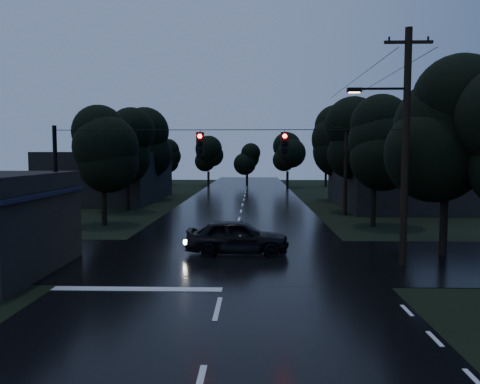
{
  "coord_description": "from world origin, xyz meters",
  "views": [
    {
      "loc": [
        1.12,
        -9.0,
        4.73
      ],
      "look_at": [
        0.41,
        14.21,
        2.89
      ],
      "focal_mm": 35.0,
      "sensor_mm": 36.0,
      "label": 1
    }
  ],
  "objects": [
    {
      "name": "tree_left_c",
      "position": [
        -10.2,
        40.0,
        5.99
      ],
      "size": [
        4.48,
        4.48,
        9.44
      ],
      "color": "black",
      "rests_on": "ground"
    },
    {
      "name": "span_signals",
      "position": [
        0.56,
        10.99,
        5.24
      ],
      "size": [
        15.0,
        0.37,
        1.12
      ],
      "color": "black",
      "rests_on": "ground"
    },
    {
      "name": "tree_left_b",
      "position": [
        -9.6,
        30.0,
        5.62
      ],
      "size": [
        4.2,
        4.2,
        8.85
      ],
      "color": "black",
      "rests_on": "ground"
    },
    {
      "name": "cross_street",
      "position": [
        0.0,
        12.0,
        0.0
      ],
      "size": [
        60.0,
        9.0,
        0.02
      ],
      "primitive_type": "cube",
      "color": "black",
      "rests_on": "ground"
    },
    {
      "name": "main_road",
      "position": [
        0.0,
        30.0,
        0.0
      ],
      "size": [
        12.0,
        120.0,
        0.02
      ],
      "primitive_type": "cube",
      "color": "black",
      "rests_on": "ground"
    },
    {
      "name": "car",
      "position": [
        0.31,
        13.12,
        0.84
      ],
      "size": [
        4.94,
        2.04,
        1.68
      ],
      "primitive_type": "imported",
      "rotation": [
        0.0,
        0.0,
        1.58
      ],
      "color": "black",
      "rests_on": "ground"
    },
    {
      "name": "building_far_left",
      "position": [
        -14.0,
        40.0,
        2.5
      ],
      "size": [
        10.0,
        16.0,
        5.0
      ],
      "primitive_type": "cube",
      "color": "black",
      "rests_on": "ground"
    },
    {
      "name": "tree_right_c",
      "position": [
        10.2,
        40.0,
        6.37
      ],
      "size": [
        4.76,
        4.76,
        10.03
      ],
      "color": "black",
      "rests_on": "ground"
    },
    {
      "name": "building_far_right",
      "position": [
        14.0,
        34.0,
        2.2
      ],
      "size": [
        10.0,
        14.0,
        4.4
      ],
      "primitive_type": "cube",
      "color": "black",
      "rests_on": "ground"
    },
    {
      "name": "tree_corner_near",
      "position": [
        10.0,
        13.0,
        5.99
      ],
      "size": [
        4.48,
        4.48,
        9.44
      ],
      "color": "black",
      "rests_on": "ground"
    },
    {
      "name": "tree_right_b",
      "position": [
        9.6,
        30.0,
        5.99
      ],
      "size": [
        4.48,
        4.48,
        9.44
      ],
      "color": "black",
      "rests_on": "ground"
    },
    {
      "name": "anchor_pole_left",
      "position": [
        -7.5,
        11.0,
        3.0
      ],
      "size": [
        0.18,
        0.18,
        6.0
      ],
      "primitive_type": "cylinder",
      "color": "black",
      "rests_on": "ground"
    },
    {
      "name": "utility_pole_main",
      "position": [
        7.41,
        11.0,
        5.26
      ],
      "size": [
        3.5,
        0.3,
        10.0
      ],
      "color": "black",
      "rests_on": "ground"
    },
    {
      "name": "tree_right_a",
      "position": [
        9.0,
        22.0,
        5.62
      ],
      "size": [
        4.2,
        4.2,
        8.85
      ],
      "color": "black",
      "rests_on": "ground"
    },
    {
      "name": "utility_pole_far",
      "position": [
        8.3,
        28.0,
        3.88
      ],
      "size": [
        2.0,
        0.3,
        7.5
      ],
      "color": "black",
      "rests_on": "ground"
    },
    {
      "name": "tree_left_a",
      "position": [
        -9.0,
        22.0,
        5.24
      ],
      "size": [
        3.92,
        3.92,
        8.26
      ],
      "color": "black",
      "rests_on": "ground"
    }
  ]
}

